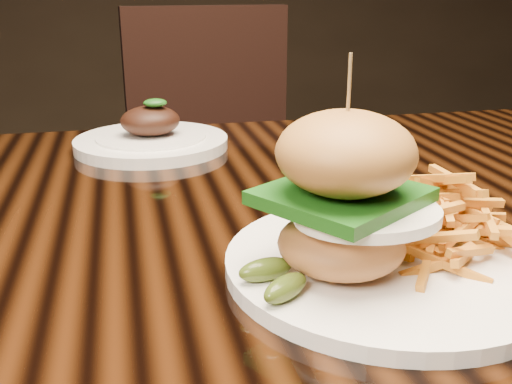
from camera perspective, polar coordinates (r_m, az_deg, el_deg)
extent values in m
cube|color=black|center=(0.75, -0.31, -2.56)|extent=(1.60, 0.90, 0.04)
cylinder|color=white|center=(0.58, 12.50, -6.69)|extent=(0.31, 0.31, 0.01)
ellipsoid|color=#995C31|center=(0.54, 8.10, -4.90)|extent=(0.11, 0.11, 0.05)
ellipsoid|color=white|center=(0.52, 10.63, -2.19)|extent=(0.13, 0.10, 0.01)
ellipsoid|color=orange|center=(0.53, 13.29, -1.48)|extent=(0.02, 0.02, 0.01)
cube|color=#1D6A1A|center=(0.52, 8.32, -0.73)|extent=(0.17, 0.17, 0.01)
ellipsoid|color=#A2672C|center=(0.51, 8.54, 3.71)|extent=(0.12, 0.12, 0.07)
cylinder|color=olive|center=(0.50, 8.75, 7.67)|extent=(0.00, 0.00, 0.09)
ellipsoid|color=#304612|center=(0.49, 2.82, -9.09)|extent=(0.05, 0.05, 0.02)
ellipsoid|color=#304612|center=(0.52, 0.91, -7.38)|extent=(0.05, 0.03, 0.02)
cylinder|color=white|center=(0.70, 15.18, -2.65)|extent=(0.14, 0.14, 0.01)
cube|color=#EFC74E|center=(0.70, 15.94, -1.76)|extent=(0.02, 0.02, 0.01)
cube|color=white|center=(0.71, 13.85, -1.68)|extent=(0.09, 0.10, 0.00)
cube|color=white|center=(0.87, 10.41, 2.82)|extent=(0.09, 0.09, 0.03)
cylinder|color=white|center=(1.00, -9.92, 4.62)|extent=(0.25, 0.25, 0.02)
cylinder|color=white|center=(1.00, -9.93, 4.73)|extent=(0.18, 0.18, 0.02)
ellipsoid|color=black|center=(0.99, -10.04, 6.69)|extent=(0.10, 0.08, 0.05)
ellipsoid|color=#1D6A1A|center=(0.98, -9.59, 8.38)|extent=(0.04, 0.03, 0.01)
cube|color=black|center=(1.60, -2.75, -1.14)|extent=(0.49, 0.49, 0.06)
cube|color=black|center=(1.73, -4.64, 8.99)|extent=(0.46, 0.08, 0.50)
cylinder|color=black|center=(1.50, -7.96, -12.45)|extent=(0.04, 0.04, 0.45)
cylinder|color=black|center=(1.59, 5.91, -10.37)|extent=(0.04, 0.04, 0.45)
cylinder|color=black|center=(1.83, -9.95, -6.36)|extent=(0.04, 0.04, 0.45)
cylinder|color=black|center=(1.90, 1.48, -4.99)|extent=(0.04, 0.04, 0.45)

